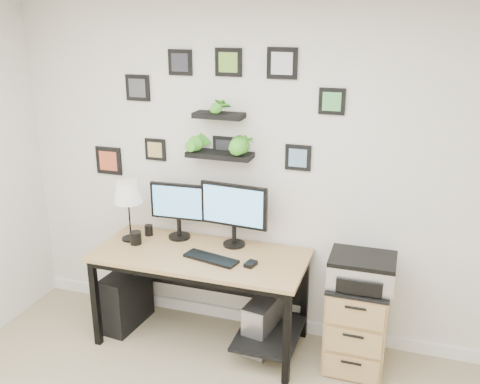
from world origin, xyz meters
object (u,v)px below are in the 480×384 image
at_px(mug, 136,238).
at_px(file_cabinet, 357,322).
at_px(monitor_left, 178,207).
at_px(printer, 362,270).
at_px(pc_tower_black, 127,298).
at_px(desk, 207,267).
at_px(table_lamp, 128,194).
at_px(monitor_right, 234,210).
at_px(pc_tower_grey, 263,323).

relative_size(mug, file_cabinet, 0.15).
distance_m(monitor_left, file_cabinet, 1.61).
relative_size(monitor_left, printer, 1.01).
xyz_separation_m(mug, pc_tower_black, (-0.13, 0.01, -0.56)).
xyz_separation_m(pc_tower_black, file_cabinet, (1.85, 0.07, 0.10)).
xyz_separation_m(monitor_left, printer, (1.46, -0.17, -0.24)).
height_order(desk, table_lamp, table_lamp).
height_order(monitor_left, monitor_right, monitor_right).
height_order(monitor_left, pc_tower_grey, monitor_left).
bearing_deg(file_cabinet, table_lamp, -179.46).
relative_size(table_lamp, file_cabinet, 0.71).
bearing_deg(printer, file_cabinet, 100.41).
bearing_deg(pc_tower_grey, printer, -0.73).
relative_size(desk, monitor_left, 3.51).
distance_m(mug, pc_tower_black, 0.58).
xyz_separation_m(monitor_right, mug, (-0.74, -0.21, -0.25)).
bearing_deg(monitor_left, file_cabinet, -4.90).
distance_m(file_cabinet, printer, 0.44).
relative_size(monitor_left, monitor_right, 0.85).
distance_m(pc_tower_black, pc_tower_grey, 1.16).
bearing_deg(monitor_right, file_cabinet, -7.06).
distance_m(monitor_right, pc_tower_grey, 0.90).
xyz_separation_m(monitor_right, file_cabinet, (0.99, -0.12, -0.71)).
bearing_deg(pc_tower_grey, file_cabinet, 2.65).
xyz_separation_m(monitor_left, file_cabinet, (1.45, -0.12, -0.68)).
relative_size(desk, pc_tower_black, 3.38).
bearing_deg(desk, monitor_right, 48.66).
height_order(desk, pc_tower_black, desk).
bearing_deg(pc_tower_grey, monitor_right, 151.84).
distance_m(monitor_left, monitor_right, 0.46).
xyz_separation_m(mug, pc_tower_grey, (1.02, 0.05, -0.60)).
relative_size(desk, monitor_right, 2.97).
height_order(monitor_right, mug, monitor_right).
bearing_deg(mug, monitor_right, 15.74).
xyz_separation_m(monitor_right, pc_tower_grey, (0.29, -0.15, -0.84)).
height_order(monitor_right, pc_tower_grey, monitor_right).
bearing_deg(desk, mug, -177.31).
bearing_deg(printer, pc_tower_black, -179.02).
distance_m(desk, table_lamp, 0.83).
bearing_deg(pc_tower_black, monitor_left, 31.62).
distance_m(monitor_left, table_lamp, 0.40).
distance_m(table_lamp, mug, 0.35).
relative_size(mug, pc_tower_black, 0.21).
height_order(table_lamp, file_cabinet, table_lamp).
bearing_deg(pc_tower_black, file_cabinet, 7.83).
distance_m(mug, pc_tower_grey, 1.19).
bearing_deg(monitor_left, pc_tower_grey, -11.77).
xyz_separation_m(monitor_left, pc_tower_black, (-0.40, -0.20, -0.78)).
bearing_deg(mug, printer, 1.46).
relative_size(desk, table_lamp, 3.35).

